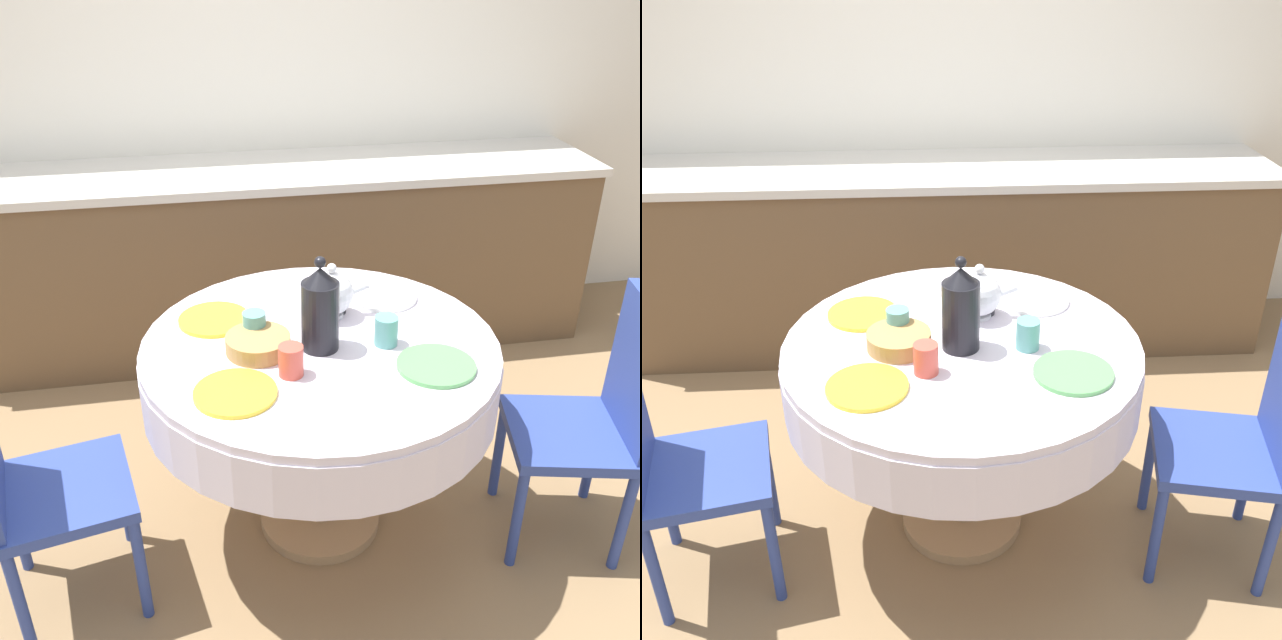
% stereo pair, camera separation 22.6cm
% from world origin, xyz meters
% --- Properties ---
extents(ground_plane, '(12.00, 12.00, 0.00)m').
position_xyz_m(ground_plane, '(0.00, 0.00, 0.00)').
color(ground_plane, '#8E704C').
extents(wall_back, '(7.00, 0.05, 2.60)m').
position_xyz_m(wall_back, '(0.00, 1.73, 1.30)').
color(wall_back, silver).
rests_on(wall_back, ground_plane).
extents(kitchen_counter, '(3.24, 0.64, 0.94)m').
position_xyz_m(kitchen_counter, '(0.00, 1.39, 0.47)').
color(kitchen_counter, brown).
rests_on(kitchen_counter, ground_plane).
extents(dining_table, '(1.17, 1.17, 0.78)m').
position_xyz_m(dining_table, '(0.00, 0.00, 0.65)').
color(dining_table, tan).
rests_on(dining_table, ground_plane).
extents(chair_left, '(0.48, 0.48, 0.94)m').
position_xyz_m(chair_left, '(0.91, -0.20, 0.52)').
color(chair_left, '#2D428E').
rests_on(chair_left, ground_plane).
extents(chair_right, '(0.47, 0.47, 0.94)m').
position_xyz_m(chair_right, '(-0.91, -0.19, 0.52)').
color(chair_right, '#2D428E').
rests_on(chair_right, ground_plane).
extents(plate_near_left, '(0.24, 0.24, 0.01)m').
position_xyz_m(plate_near_left, '(-0.29, -0.25, 0.79)').
color(plate_near_left, yellow).
rests_on(plate_near_left, dining_table).
extents(cup_near_left, '(0.08, 0.08, 0.10)m').
position_xyz_m(cup_near_left, '(-0.12, -0.17, 0.83)').
color(cup_near_left, '#CC4C3D').
rests_on(cup_near_left, dining_table).
extents(plate_near_right, '(0.24, 0.24, 0.01)m').
position_xyz_m(plate_near_right, '(0.32, -0.21, 0.79)').
color(plate_near_right, '#5BA85B').
rests_on(plate_near_right, dining_table).
extents(cup_near_right, '(0.08, 0.08, 0.10)m').
position_xyz_m(cup_near_right, '(0.21, -0.05, 0.83)').
color(cup_near_right, '#5BA39E').
rests_on(cup_near_right, dining_table).
extents(plate_far_left, '(0.24, 0.24, 0.01)m').
position_xyz_m(plate_far_left, '(-0.33, 0.20, 0.79)').
color(plate_far_left, yellow).
rests_on(plate_far_left, dining_table).
extents(cup_far_left, '(0.08, 0.08, 0.10)m').
position_xyz_m(cup_far_left, '(-0.20, 0.05, 0.83)').
color(cup_far_left, '#5BA39E').
rests_on(cup_far_left, dining_table).
extents(plate_far_right, '(0.24, 0.24, 0.01)m').
position_xyz_m(plate_far_right, '(0.28, 0.26, 0.79)').
color(plate_far_right, white).
rests_on(plate_far_right, dining_table).
extents(cup_far_right, '(0.08, 0.08, 0.10)m').
position_xyz_m(cup_far_right, '(0.09, 0.19, 0.83)').
color(cup_far_right, '#28282D').
rests_on(cup_far_right, dining_table).
extents(coffee_carafe, '(0.12, 0.12, 0.31)m').
position_xyz_m(coffee_carafe, '(-0.01, -0.03, 0.92)').
color(coffee_carafe, black).
rests_on(coffee_carafe, dining_table).
extents(teapot, '(0.21, 0.15, 0.20)m').
position_xyz_m(teapot, '(0.07, 0.17, 0.87)').
color(teapot, white).
rests_on(teapot, dining_table).
extents(bread_basket, '(0.21, 0.21, 0.06)m').
position_xyz_m(bread_basket, '(-0.20, -0.02, 0.81)').
color(bread_basket, '#AD844C').
rests_on(bread_basket, dining_table).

